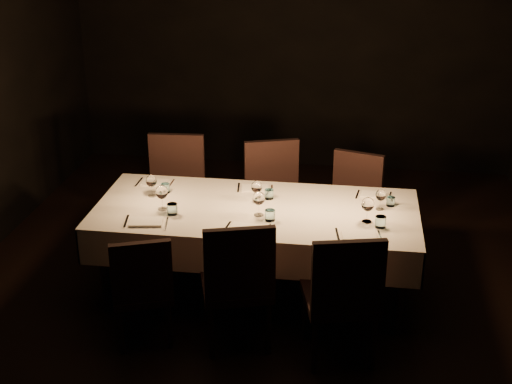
# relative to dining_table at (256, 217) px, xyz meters

# --- Properties ---
(room) EXTENTS (5.01, 6.01, 3.01)m
(room) POSITION_rel_dining_table_xyz_m (0.00, 0.00, 0.81)
(room) COLOR black
(room) RESTS_ON ground
(dining_table) EXTENTS (2.52, 1.12, 0.76)m
(dining_table) POSITION_rel_dining_table_xyz_m (0.00, 0.00, 0.00)
(dining_table) COLOR black
(dining_table) RESTS_ON ground
(chair_near_left) EXTENTS (0.54, 0.54, 0.88)m
(chair_near_left) POSITION_rel_dining_table_xyz_m (-0.69, -0.81, -0.20)
(chair_near_left) COLOR black
(chair_near_left) RESTS_ON ground
(place_setting_near_left) EXTENTS (0.38, 0.42, 0.20)m
(place_setting_near_left) POSITION_rel_dining_table_xyz_m (-0.71, -0.22, 0.15)
(place_setting_near_left) COLOR white
(place_setting_near_left) RESTS_ON dining_table
(chair_near_center) EXTENTS (0.60, 0.60, 1.01)m
(chair_near_center) POSITION_rel_dining_table_xyz_m (-0.02, -0.75, -0.13)
(chair_near_center) COLOR black
(chair_near_center) RESTS_ON ground
(place_setting_near_center) EXTENTS (0.36, 0.41, 0.19)m
(place_setting_near_center) POSITION_rel_dining_table_xyz_m (0.04, -0.22, 0.15)
(place_setting_near_center) COLOR white
(place_setting_near_center) RESTS_ON dining_table
(chair_near_right) EXTENTS (0.58, 0.58, 1.01)m
(chair_near_right) POSITION_rel_dining_table_xyz_m (0.71, -0.82, -0.14)
(chair_near_right) COLOR black
(chair_near_right) RESTS_ON ground
(place_setting_near_right) EXTENTS (0.37, 0.42, 0.20)m
(place_setting_near_right) POSITION_rel_dining_table_xyz_m (0.86, -0.22, 0.15)
(place_setting_near_right) COLOR white
(place_setting_near_right) RESTS_ON dining_table
(chair_far_left) EXTENTS (0.53, 0.53, 1.04)m
(chair_far_left) POSITION_rel_dining_table_xyz_m (-0.84, 0.74, -0.12)
(chair_far_left) COLOR black
(chair_far_left) RESTS_ON ground
(place_setting_far_left) EXTENTS (0.32, 0.40, 0.18)m
(place_setting_far_left) POSITION_rel_dining_table_xyz_m (-0.86, 0.22, 0.15)
(place_setting_far_left) COLOR white
(place_setting_far_left) RESTS_ON dining_table
(chair_far_center) EXTENTS (0.62, 0.62, 1.02)m
(chair_far_center) POSITION_rel_dining_table_xyz_m (0.05, 0.77, -0.13)
(chair_far_center) COLOR black
(chair_far_center) RESTS_ON ground
(place_setting_far_center) EXTENTS (0.33, 0.40, 0.18)m
(place_setting_far_center) POSITION_rel_dining_table_xyz_m (-0.01, 0.22, 0.15)
(place_setting_far_center) COLOR white
(place_setting_far_center) RESTS_ON dining_table
(chair_far_right) EXTENTS (0.56, 0.56, 0.94)m
(chair_far_right) POSITION_rel_dining_table_xyz_m (0.75, 0.81, -0.17)
(chair_far_right) COLOR black
(chair_far_right) RESTS_ON ground
(place_setting_far_right) EXTENTS (0.31, 0.39, 0.17)m
(place_setting_far_right) POSITION_rel_dining_table_xyz_m (0.96, 0.22, 0.14)
(place_setting_far_right) COLOR white
(place_setting_far_right) RESTS_ON dining_table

